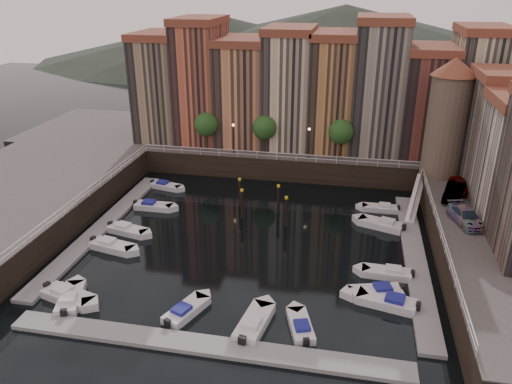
% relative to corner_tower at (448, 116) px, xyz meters
% --- Properties ---
extents(ground, '(200.00, 200.00, 0.00)m').
position_rel_corner_tower_xyz_m(ground, '(-20.00, -14.50, -10.19)').
color(ground, black).
rests_on(ground, ground).
extents(quay_far, '(80.00, 20.00, 3.00)m').
position_rel_corner_tower_xyz_m(quay_far, '(-20.00, 11.50, -8.69)').
color(quay_far, black).
rests_on(quay_far, ground).
extents(dock_left, '(2.00, 28.00, 0.35)m').
position_rel_corner_tower_xyz_m(dock_left, '(-36.20, -15.50, -10.02)').
color(dock_left, gray).
rests_on(dock_left, ground).
extents(dock_right, '(2.00, 28.00, 0.35)m').
position_rel_corner_tower_xyz_m(dock_right, '(-3.80, -15.50, -10.02)').
color(dock_right, gray).
rests_on(dock_right, ground).
extents(dock_near, '(30.00, 2.00, 0.35)m').
position_rel_corner_tower_xyz_m(dock_near, '(-20.00, -31.50, -10.02)').
color(dock_near, gray).
rests_on(dock_near, ground).
extents(mountains, '(145.00, 100.00, 18.00)m').
position_rel_corner_tower_xyz_m(mountains, '(-18.28, 95.50, -2.28)').
color(mountains, '#2D382D').
rests_on(mountains, ground).
extents(far_terrace, '(48.70, 10.30, 17.50)m').
position_rel_corner_tower_xyz_m(far_terrace, '(-16.69, 9.00, 0.76)').
color(far_terrace, '#8F765B').
rests_on(far_terrace, quay_far).
extents(corner_tower, '(5.20, 5.20, 13.80)m').
position_rel_corner_tower_xyz_m(corner_tower, '(0.00, 0.00, 0.00)').
color(corner_tower, '#6B5B4C').
rests_on(corner_tower, quay_right).
extents(promenade_trees, '(21.20, 3.20, 5.20)m').
position_rel_corner_tower_xyz_m(promenade_trees, '(-21.33, 3.70, -3.61)').
color(promenade_trees, black).
rests_on(promenade_trees, quay_far).
extents(street_lamps, '(10.36, 0.36, 4.18)m').
position_rel_corner_tower_xyz_m(street_lamps, '(-21.00, 2.70, -4.30)').
color(street_lamps, black).
rests_on(street_lamps, quay_far).
extents(railings, '(36.08, 34.04, 0.52)m').
position_rel_corner_tower_xyz_m(railings, '(-20.00, -9.62, -6.41)').
color(railings, white).
rests_on(railings, ground).
extents(gangway, '(2.78, 8.32, 3.73)m').
position_rel_corner_tower_xyz_m(gangway, '(-2.90, -4.50, -8.28)').
color(gangway, white).
rests_on(gangway, ground).
extents(mooring_pilings, '(6.42, 4.52, 3.78)m').
position_rel_corner_tower_xyz_m(mooring_pilings, '(-20.01, -9.09, -8.54)').
color(mooring_pilings, black).
rests_on(mooring_pilings, ground).
extents(boat_left_0, '(5.17, 3.06, 1.16)m').
position_rel_corner_tower_xyz_m(boat_left_0, '(-32.79, -28.14, -9.80)').
color(boat_left_0, silver).
rests_on(boat_left_0, ground).
extents(boat_left_1, '(4.98, 2.66, 1.11)m').
position_rel_corner_tower_xyz_m(boat_left_1, '(-33.05, -19.58, -9.82)').
color(boat_left_1, silver).
rests_on(boat_left_1, ground).
extents(boat_left_2, '(4.77, 2.60, 1.07)m').
position_rel_corner_tower_xyz_m(boat_left_2, '(-33.05, -16.03, -9.83)').
color(boat_left_2, silver).
rests_on(boat_left_2, ground).
extents(boat_left_3, '(4.64, 1.69, 1.07)m').
position_rel_corner_tower_xyz_m(boat_left_3, '(-32.68, -9.84, -9.83)').
color(boat_left_3, silver).
rests_on(boat_left_3, ground).
extents(boat_left_4, '(4.35, 2.32, 0.97)m').
position_rel_corner_tower_xyz_m(boat_left_4, '(-33.48, -3.68, -9.87)').
color(boat_left_4, silver).
rests_on(boat_left_4, ground).
extents(boat_right_0, '(5.18, 2.84, 1.16)m').
position_rel_corner_tower_xyz_m(boat_right_0, '(-6.65, -23.76, -9.80)').
color(boat_right_0, silver).
rests_on(boat_right_0, ground).
extents(boat_right_1, '(4.82, 2.87, 1.08)m').
position_rel_corner_tower_xyz_m(boat_right_1, '(-7.53, -22.46, -9.83)').
color(boat_right_1, silver).
rests_on(boat_right_1, ground).
extents(boat_right_2, '(4.64, 1.86, 1.06)m').
position_rel_corner_tower_xyz_m(boat_right_2, '(-6.50, -19.23, -9.84)').
color(boat_right_2, silver).
rests_on(boat_right_2, ground).
extents(boat_right_3, '(5.14, 3.29, 1.16)m').
position_rel_corner_tower_xyz_m(boat_right_3, '(-6.70, -9.51, -9.80)').
color(boat_right_3, silver).
rests_on(boat_right_3, ground).
extents(boat_right_4, '(4.24, 1.55, 0.97)m').
position_rel_corner_tower_xyz_m(boat_right_4, '(-6.70, -5.18, -9.87)').
color(boat_right_4, silver).
rests_on(boat_right_4, ground).
extents(boat_near_0, '(3.00, 4.84, 1.09)m').
position_rel_corner_tower_xyz_m(boat_near_0, '(-32.36, -28.44, -9.83)').
color(boat_near_0, silver).
rests_on(boat_near_0, ground).
extents(boat_near_1, '(3.11, 4.63, 1.05)m').
position_rel_corner_tower_xyz_m(boat_near_1, '(-22.52, -28.08, -9.84)').
color(boat_near_1, silver).
rests_on(boat_near_1, ground).
extents(boat_near_2, '(2.61, 5.29, 1.19)m').
position_rel_corner_tower_xyz_m(boat_near_2, '(-16.86, -28.63, -9.79)').
color(boat_near_2, silver).
rests_on(boat_near_2, ground).
extents(boat_near_3, '(2.73, 4.42, 0.99)m').
position_rel_corner_tower_xyz_m(boat_near_3, '(-13.31, -28.21, -9.86)').
color(boat_near_3, silver).
rests_on(boat_near_3, ground).
extents(car_a, '(2.00, 4.34, 1.44)m').
position_rel_corner_tower_xyz_m(car_a, '(1.45, -5.18, -6.47)').
color(car_a, gray).
rests_on(car_a, quay_right).
extents(car_b, '(3.06, 5.15, 1.60)m').
position_rel_corner_tower_xyz_m(car_b, '(0.46, -7.45, -6.39)').
color(car_b, gray).
rests_on(car_b, quay_right).
extents(car_c, '(3.41, 5.38, 1.45)m').
position_rel_corner_tower_xyz_m(car_c, '(0.65, -13.19, -6.47)').
color(car_c, gray).
rests_on(car_c, quay_right).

